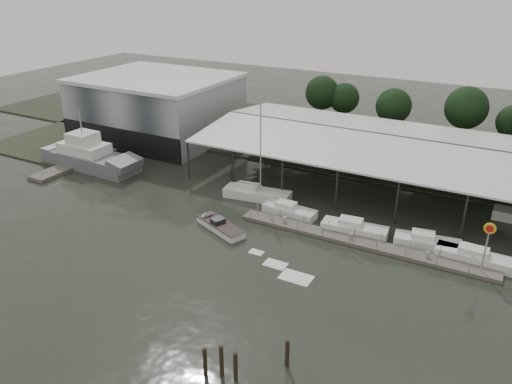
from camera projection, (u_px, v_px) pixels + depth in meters
The scene contains 16 objects.
ground at pixel (191, 252), 52.03m from camera, with size 200.00×200.00×0.00m, color #252A22.
land_strip_far at pixel (333, 140), 85.63m from camera, with size 140.00×30.00×0.30m.
land_strip_west at pixel (109, 126), 93.49m from camera, with size 20.00×40.00×0.30m.
storage_warehouse at pixel (158, 106), 86.08m from camera, with size 24.50×20.50×10.50m.
covered_boat_shed at pixel (422, 145), 64.52m from camera, with size 58.24×24.00×6.96m.
trawler_dock at pixel (84, 160), 76.24m from camera, with size 3.00×18.00×0.50m.
floating_dock at pixel (360, 242), 53.40m from camera, with size 28.00×2.00×1.40m.
shell_fuel_sign at pixel (488, 239), 46.63m from camera, with size 1.10×0.18×5.55m.
grey_trawler at pixel (91, 157), 73.62m from camera, with size 16.41×5.24×8.84m.
white_sailboat at pixel (256, 194), 63.91m from camera, with size 8.88×3.75×13.46m.
speedboat_underway at pixel (218, 225), 56.67m from camera, with size 17.52×8.33×2.00m.
moored_cruiser_0 at pixel (289, 211), 59.49m from camera, with size 6.63×2.60×1.70m.
moored_cruiser_1 at pixel (354, 228), 55.49m from camera, with size 7.42×2.83×1.70m.
moored_cruiser_2 at pixel (426, 242), 52.70m from camera, with size 6.97×3.13×1.70m.
moored_cruiser_3 at pixel (477, 258), 49.82m from camera, with size 8.12×2.44×1.70m.
horizon_tree_line at pixel (477, 115), 78.88m from camera, with size 66.10×9.36×10.16m.
Camera 1 is at (27.45, -36.18, 27.00)m, focal length 35.00 mm.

